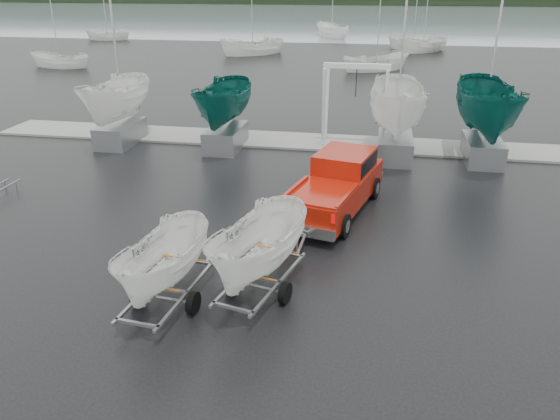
# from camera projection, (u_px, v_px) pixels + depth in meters

# --- Properties ---
(ground_plane) EXTENTS (120.00, 120.00, 0.00)m
(ground_plane) POSITION_uv_depth(u_px,v_px,m) (190.00, 251.00, 17.30)
(ground_plane) COLOR black
(ground_plane) RESTS_ON ground
(lake) EXTENTS (300.00, 300.00, 0.00)m
(lake) POSITION_uv_depth(u_px,v_px,m) (356.00, 21.00, 107.78)
(lake) COLOR gray
(lake) RESTS_ON ground
(dock) EXTENTS (30.00, 3.00, 0.12)m
(dock) POSITION_uv_depth(u_px,v_px,m) (270.00, 140.00, 29.05)
(dock) COLOR gray
(dock) RESTS_ON ground
(pickup_truck) EXTENTS (3.44, 6.38, 2.02)m
(pickup_truck) POSITION_uv_depth(u_px,v_px,m) (338.00, 182.00, 20.14)
(pickup_truck) COLOR #991508
(pickup_truck) RESTS_ON ground
(trailer_hitched) EXTENTS (2.11, 3.78, 5.11)m
(trailer_hitched) POSITION_uv_depth(u_px,v_px,m) (260.00, 200.00, 13.97)
(trailer_hitched) COLOR gray
(trailer_hitched) RESTS_ON ground
(trailer_parked) EXTENTS (1.83, 3.70, 4.60)m
(trailer_parked) POSITION_uv_depth(u_px,v_px,m) (161.00, 218.00, 13.54)
(trailer_parked) COLOR gray
(trailer_parked) RESTS_ON ground
(boat_hoist) EXTENTS (3.30, 2.18, 4.12)m
(boat_hoist) POSITION_uv_depth(u_px,v_px,m) (356.00, 93.00, 27.29)
(boat_hoist) COLOR silver
(boat_hoist) RESTS_ON ground
(keelboat_0) EXTENTS (2.31, 3.20, 10.48)m
(keelboat_0) POSITION_uv_depth(u_px,v_px,m) (114.00, 72.00, 27.04)
(keelboat_0) COLOR gray
(keelboat_0) RESTS_ON ground
(keelboat_1) EXTENTS (2.29, 3.20, 7.20)m
(keelboat_1) POSITION_uv_depth(u_px,v_px,m) (223.00, 76.00, 26.32)
(keelboat_1) COLOR gray
(keelboat_1) RESTS_ON ground
(keelboat_2) EXTENTS (2.61, 3.20, 10.79)m
(keelboat_2) POSITION_uv_depth(u_px,v_px,m) (401.00, 70.00, 24.56)
(keelboat_2) COLOR gray
(keelboat_2) RESTS_ON ground
(keelboat_3) EXTENTS (2.69, 3.20, 10.87)m
(keelboat_3) POSITION_uv_depth(u_px,v_px,m) (495.00, 69.00, 24.12)
(keelboat_3) COLOR gray
(keelboat_3) RESTS_ON ground
(moored_boat_0) EXTENTS (2.46, 2.40, 11.07)m
(moored_boat_0) POSITION_uv_depth(u_px,v_px,m) (60.00, 68.00, 52.42)
(moored_boat_0) COLOR white
(moored_boat_0) RESTS_ON ground
(moored_boat_1) EXTENTS (4.20, 4.19, 11.92)m
(moored_boat_1) POSITION_uv_depth(u_px,v_px,m) (253.00, 55.00, 61.08)
(moored_boat_1) COLOR white
(moored_boat_1) RESTS_ON ground
(moored_boat_2) EXTENTS (3.69, 3.67, 11.49)m
(moored_boat_2) POSITION_uv_depth(u_px,v_px,m) (376.00, 70.00, 50.83)
(moored_boat_2) COLOR white
(moored_boat_2) RESTS_ON ground
(moored_boat_4) EXTENTS (2.72, 2.68, 10.94)m
(moored_boat_4) POSITION_uv_depth(u_px,v_px,m) (108.00, 40.00, 75.31)
(moored_boat_4) COLOR white
(moored_boat_4) RESTS_ON ground
(moored_boat_5) EXTENTS (4.22, 4.25, 12.08)m
(moored_boat_5) POSITION_uv_depth(u_px,v_px,m) (331.00, 37.00, 79.00)
(moored_boat_5) COLOR white
(moored_boat_5) RESTS_ON ground
(moored_boat_6) EXTENTS (3.77, 3.75, 11.58)m
(moored_boat_6) POSITION_uv_depth(u_px,v_px,m) (412.00, 50.00, 64.74)
(moored_boat_6) COLOR white
(moored_boat_6) RESTS_ON ground
(moored_boat_7) EXTENTS (3.94, 3.94, 11.65)m
(moored_boat_7) POSITION_uv_depth(u_px,v_px,m) (423.00, 52.00, 63.33)
(moored_boat_7) COLOR white
(moored_boat_7) RESTS_ON ground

